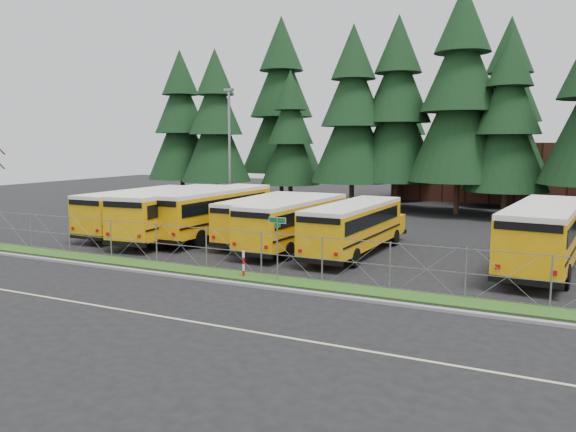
{
  "coord_description": "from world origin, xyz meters",
  "views": [
    {
      "loc": [
        11.08,
        -23.06,
        6.02
      ],
      "look_at": [
        -2.08,
        4.0,
        2.06
      ],
      "focal_mm": 35.0,
      "sensor_mm": 36.0,
      "label": 1
    }
  ],
  "objects_px": {
    "bus_4": "(297,224)",
    "bus_5": "(356,229)",
    "bus_0": "(144,212)",
    "street_sign": "(277,235)",
    "bus_3": "(267,219)",
    "light_standard": "(230,149)",
    "bus_1": "(177,214)",
    "bus_east": "(545,237)",
    "bus_2": "(216,213)",
    "striped_bollard": "(243,264)"
  },
  "relations": [
    {
      "from": "bus_1",
      "to": "bus_3",
      "type": "height_order",
      "value": "bus_1"
    },
    {
      "from": "bus_0",
      "to": "light_standard",
      "type": "height_order",
      "value": "light_standard"
    },
    {
      "from": "bus_east",
      "to": "bus_1",
      "type": "bearing_deg",
      "value": -172.97
    },
    {
      "from": "bus_2",
      "to": "bus_3",
      "type": "height_order",
      "value": "bus_2"
    },
    {
      "from": "bus_2",
      "to": "striped_bollard",
      "type": "distance_m",
      "value": 10.96
    },
    {
      "from": "bus_0",
      "to": "bus_2",
      "type": "height_order",
      "value": "bus_2"
    },
    {
      "from": "bus_1",
      "to": "bus_5",
      "type": "distance_m",
      "value": 11.72
    },
    {
      "from": "bus_0",
      "to": "bus_5",
      "type": "bearing_deg",
      "value": -1.65
    },
    {
      "from": "bus_4",
      "to": "light_standard",
      "type": "distance_m",
      "value": 14.22
    },
    {
      "from": "light_standard",
      "to": "bus_4",
      "type": "bearing_deg",
      "value": -42.1
    },
    {
      "from": "bus_1",
      "to": "light_standard",
      "type": "height_order",
      "value": "light_standard"
    },
    {
      "from": "bus_1",
      "to": "bus_5",
      "type": "xyz_separation_m",
      "value": [
        11.72,
        0.16,
        -0.15
      ]
    },
    {
      "from": "bus_0",
      "to": "street_sign",
      "type": "height_order",
      "value": "bus_0"
    },
    {
      "from": "bus_3",
      "to": "street_sign",
      "type": "bearing_deg",
      "value": -61.39
    },
    {
      "from": "street_sign",
      "to": "light_standard",
      "type": "xyz_separation_m",
      "value": [
        -12.55,
        16.39,
        3.47
      ]
    },
    {
      "from": "bus_3",
      "to": "bus_5",
      "type": "distance_m",
      "value": 6.42
    },
    {
      "from": "bus_0",
      "to": "bus_4",
      "type": "relative_size",
      "value": 1.03
    },
    {
      "from": "bus_4",
      "to": "bus_5",
      "type": "bearing_deg",
      "value": 0.26
    },
    {
      "from": "bus_3",
      "to": "bus_east",
      "type": "height_order",
      "value": "bus_east"
    },
    {
      "from": "street_sign",
      "to": "bus_4",
      "type": "bearing_deg",
      "value": 108.56
    },
    {
      "from": "light_standard",
      "to": "bus_5",
      "type": "bearing_deg",
      "value": -34.18
    },
    {
      "from": "bus_2",
      "to": "light_standard",
      "type": "relative_size",
      "value": 1.17
    },
    {
      "from": "bus_1",
      "to": "striped_bollard",
      "type": "bearing_deg",
      "value": -43.53
    },
    {
      "from": "bus_east",
      "to": "striped_bollard",
      "type": "relative_size",
      "value": 10.04
    },
    {
      "from": "bus_east",
      "to": "street_sign",
      "type": "bearing_deg",
      "value": -138.7
    },
    {
      "from": "bus_1",
      "to": "street_sign",
      "type": "bearing_deg",
      "value": -38.63
    },
    {
      "from": "bus_0",
      "to": "bus_3",
      "type": "relative_size",
      "value": 1.07
    },
    {
      "from": "street_sign",
      "to": "bus_0",
      "type": "bearing_deg",
      "value": 151.3
    },
    {
      "from": "bus_0",
      "to": "bus_1",
      "type": "distance_m",
      "value": 3.24
    },
    {
      "from": "street_sign",
      "to": "light_standard",
      "type": "height_order",
      "value": "light_standard"
    },
    {
      "from": "bus_0",
      "to": "light_standard",
      "type": "bearing_deg",
      "value": 82.13
    },
    {
      "from": "bus_2",
      "to": "bus_3",
      "type": "distance_m",
      "value": 3.54
    },
    {
      "from": "bus_5",
      "to": "bus_east",
      "type": "distance_m",
      "value": 9.28
    },
    {
      "from": "bus_2",
      "to": "bus_0",
      "type": "bearing_deg",
      "value": -169.0
    },
    {
      "from": "bus_2",
      "to": "bus_4",
      "type": "xyz_separation_m",
      "value": [
        6.2,
        -1.11,
        -0.13
      ]
    },
    {
      "from": "bus_3",
      "to": "street_sign",
      "type": "distance_m",
      "value": 10.04
    },
    {
      "from": "light_standard",
      "to": "bus_1",
      "type": "bearing_deg",
      "value": -78.31
    },
    {
      "from": "striped_bollard",
      "to": "light_standard",
      "type": "distance_m",
      "value": 20.31
    },
    {
      "from": "bus_5",
      "to": "street_sign",
      "type": "relative_size",
      "value": 3.81
    },
    {
      "from": "bus_2",
      "to": "striped_bollard",
      "type": "bearing_deg",
      "value": -48.69
    },
    {
      "from": "bus_4",
      "to": "street_sign",
      "type": "distance_m",
      "value": 7.68
    },
    {
      "from": "bus_0",
      "to": "bus_2",
      "type": "relative_size",
      "value": 0.94
    },
    {
      "from": "bus_1",
      "to": "light_standard",
      "type": "xyz_separation_m",
      "value": [
        -1.95,
        9.45,
        3.95
      ]
    },
    {
      "from": "bus_1",
      "to": "street_sign",
      "type": "relative_size",
      "value": 4.2
    },
    {
      "from": "bus_2",
      "to": "bus_5",
      "type": "xyz_separation_m",
      "value": [
        9.77,
        -1.27,
        -0.15
      ]
    },
    {
      "from": "striped_bollard",
      "to": "bus_2",
      "type": "bearing_deg",
      "value": 129.54
    },
    {
      "from": "bus_5",
      "to": "bus_east",
      "type": "height_order",
      "value": "bus_east"
    },
    {
      "from": "bus_4",
      "to": "bus_east",
      "type": "relative_size",
      "value": 0.9
    },
    {
      "from": "street_sign",
      "to": "bus_1",
      "type": "bearing_deg",
      "value": 146.74
    },
    {
      "from": "striped_bollard",
      "to": "light_standard",
      "type": "xyz_separation_m",
      "value": [
        -10.86,
        16.44,
        4.9
      ]
    }
  ]
}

